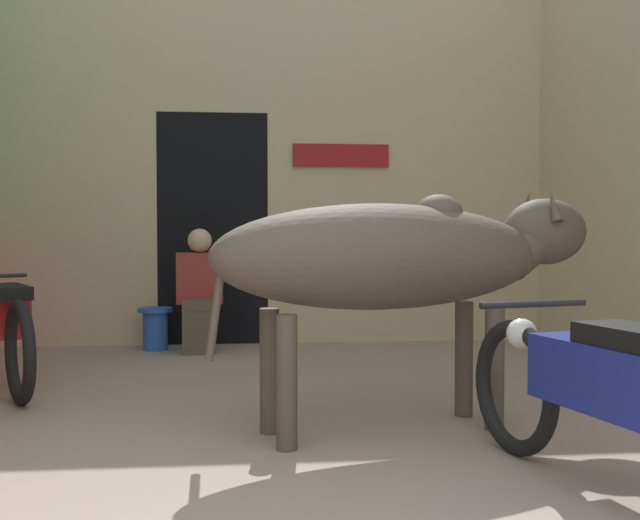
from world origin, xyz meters
The scene contains 6 objects.
wall_back_with_doorway centered at (-0.19, 5.47, 1.73)m, with size 5.52×0.93×3.99m.
cow centered at (0.62, 1.86, 0.97)m, with size 2.35×1.05×1.37m.
motorcycle_near centered at (1.24, 0.66, 0.45)m, with size 0.69×2.03×0.78m.
motorcycle_far centered at (-2.02, 3.28, 0.45)m, with size 1.01×1.83×0.79m.
shopkeeper_seated centered at (-0.69, 4.74, 0.60)m, with size 0.42×0.34×1.15m.
plastic_stool centered at (-1.12, 4.91, 0.22)m, with size 0.33×0.33×0.40m.
Camera 1 is at (-0.24, -2.26, 1.11)m, focal length 42.00 mm.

